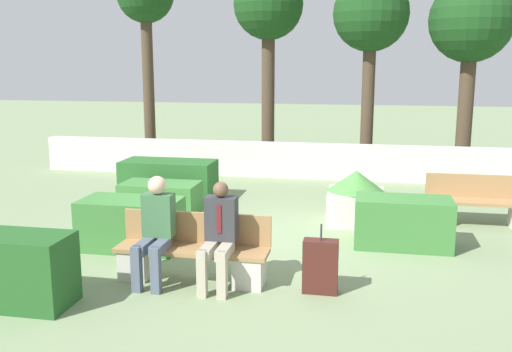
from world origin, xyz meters
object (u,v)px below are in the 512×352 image
object	(u,v)px
person_seated_woman	(155,225)
suitcase	(320,266)
tree_center_left	(268,11)
tree_rightmost	(471,25)
bench_left_side	(480,207)
planter_corner_left	(356,197)
bench_front	(193,256)
tree_leftmost	(145,3)
person_seated_man	(219,231)
tree_center_right	(371,18)

from	to	relation	value
person_seated_woman	suitcase	world-z (taller)	person_seated_woman
tree_center_left	person_seated_woman	bearing A→B (deg)	-89.57
tree_center_left	tree_rightmost	bearing A→B (deg)	-0.35
bench_left_side	planter_corner_left	size ratio (longest dim) A/B	1.86
tree_center_left	suitcase	bearing A→B (deg)	-76.00
tree_center_left	bench_front	bearing A→B (deg)	-86.63
person_seated_woman	tree_leftmost	xyz separation A→B (m)	(-3.22, 8.05, 3.49)
planter_corner_left	tree_center_left	xyz separation A→B (m)	(-2.44, 5.27, 3.55)
bench_left_side	tree_center_left	xyz separation A→B (m)	(-4.51, 5.01, 3.70)
suitcase	tree_rightmost	bearing A→B (deg)	71.22
bench_front	tree_leftmost	world-z (taller)	tree_leftmost
suitcase	tree_center_left	size ratio (longest dim) A/B	0.17
person_seated_woman	bench_left_side	bearing A→B (deg)	37.87
bench_front	suitcase	xyz separation A→B (m)	(1.61, -0.09, 0.00)
person_seated_man	tree_leftmost	bearing A→B (deg)	116.55
suitcase	tree_rightmost	size ratio (longest dim) A/B	0.18
suitcase	tree_leftmost	size ratio (longest dim) A/B	0.16
person_seated_woman	suitcase	distance (m)	2.08
person_seated_man	tree_rightmost	bearing A→B (deg)	64.22
person_seated_man	tree_rightmost	distance (m)	9.82
bench_front	planter_corner_left	xyz separation A→B (m)	(1.95, 3.06, 0.14)
person_seated_man	tree_center_right	size ratio (longest dim) A/B	0.27
tree_leftmost	suitcase	bearing A→B (deg)	-56.72
planter_corner_left	suitcase	world-z (taller)	planter_corner_left
tree_center_right	person_seated_woman	bearing A→B (deg)	-107.19
bench_front	tree_center_right	xyz separation A→B (m)	(2.09, 8.00, 3.45)
person_seated_woman	planter_corner_left	distance (m)	4.00
suitcase	person_seated_woman	bearing A→B (deg)	-178.58
tree_rightmost	bench_left_side	bearing A→B (deg)	-95.07
person_seated_man	person_seated_woman	world-z (taller)	person_seated_woman
person_seated_man	tree_center_left	bearing A→B (deg)	95.88
person_seated_man	suitcase	world-z (taller)	person_seated_man
tree_rightmost	tree_center_right	bearing A→B (deg)	-172.53
suitcase	tree_center_right	distance (m)	8.80
person_seated_woman	tree_center_left	bearing A→B (deg)	90.43
tree_center_left	planter_corner_left	bearing A→B (deg)	-65.17
tree_center_right	tree_leftmost	bearing A→B (deg)	-179.20
tree_leftmost	tree_center_left	size ratio (longest dim) A/B	1.03
bench_front	person_seated_woman	size ratio (longest dim) A/B	1.45
bench_left_side	suitcase	size ratio (longest dim) A/B	2.10
planter_corner_left	tree_rightmost	distance (m)	6.61
person_seated_man	tree_center_right	xyz separation A→B (m)	(1.71, 8.14, 3.07)
person_seated_woman	planter_corner_left	xyz separation A→B (m)	(2.38, 3.20, -0.27)
planter_corner_left	tree_leftmost	distance (m)	8.30
bench_front	suitcase	bearing A→B (deg)	-3.08
person_seated_man	planter_corner_left	world-z (taller)	person_seated_man
bench_front	suitcase	size ratio (longest dim) A/B	2.27
bench_left_side	tree_rightmost	size ratio (longest dim) A/B	0.38
bench_left_side	suitcase	world-z (taller)	suitcase
person_seated_woman	tree_rightmost	world-z (taller)	tree_rightmost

